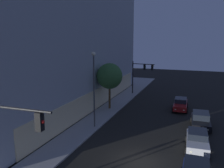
# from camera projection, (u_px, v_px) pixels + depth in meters

# --- Properties ---
(ground_plane) EXTENTS (120.00, 120.00, 0.00)m
(ground_plane) POSITION_uv_depth(u_px,v_px,m) (140.00, 162.00, 18.81)
(ground_plane) COLOR black
(modern_building) EXTENTS (37.02, 25.22, 21.05)m
(modern_building) POSITION_uv_depth(u_px,v_px,m) (23.00, 33.00, 35.98)
(modern_building) COLOR #4C4C51
(modern_building) RESTS_ON ground
(traffic_light_near_corner) EXTENTS (0.33, 4.60, 6.72)m
(traffic_light_near_corner) POSITION_uv_depth(u_px,v_px,m) (0.00, 140.00, 11.97)
(traffic_light_near_corner) COLOR black
(traffic_light_near_corner) RESTS_ON sidewalk_corner
(traffic_light_far_corner) EXTENTS (0.60, 3.93, 5.75)m
(traffic_light_far_corner) POSITION_uv_depth(u_px,v_px,m) (141.00, 71.00, 40.76)
(traffic_light_far_corner) COLOR black
(traffic_light_far_corner) RESTS_ON sidewalk_corner
(street_lamp_sidewalk) EXTENTS (0.44, 0.44, 8.20)m
(street_lamp_sidewalk) POSITION_uv_depth(u_px,v_px,m) (94.00, 81.00, 25.19)
(street_lamp_sidewalk) COLOR #484848
(street_lamp_sidewalk) RESTS_ON sidewalk_corner
(sidewalk_tree) EXTENTS (3.51, 3.51, 6.30)m
(sidewalk_tree) POSITION_uv_depth(u_px,v_px,m) (110.00, 76.00, 32.14)
(sidewalk_tree) COLOR #513A1E
(sidewalk_tree) RESTS_ON sidewalk_corner
(car_silver) EXTENTS (4.38, 2.20, 1.57)m
(car_silver) POSITION_uv_depth(u_px,v_px,m) (197.00, 140.00, 21.05)
(car_silver) COLOR #B7BABF
(car_silver) RESTS_ON ground
(car_black) EXTENTS (4.62, 2.25, 1.64)m
(car_black) POSITION_uv_depth(u_px,v_px,m) (201.00, 120.00, 26.16)
(car_black) COLOR black
(car_black) RESTS_ON ground
(car_red) EXTENTS (4.57, 2.06, 1.59)m
(car_red) POSITION_uv_depth(u_px,v_px,m) (181.00, 104.00, 32.65)
(car_red) COLOR maroon
(car_red) RESTS_ON ground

